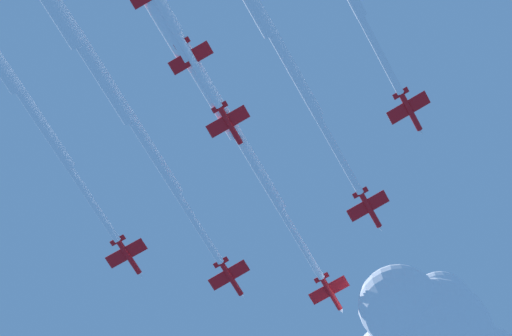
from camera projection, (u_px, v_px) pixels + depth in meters
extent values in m
cylinder|color=red|center=(330.00, 292.00, 193.93)|extent=(9.02, 3.38, 1.20)
cone|color=white|center=(341.00, 311.00, 195.49)|extent=(1.54, 1.42, 1.14)
cylinder|color=black|center=(319.00, 274.00, 192.47)|extent=(0.80, 1.02, 0.90)
ellipsoid|color=black|center=(334.00, 298.00, 194.99)|extent=(2.04, 1.26, 0.75)
cube|color=red|center=(329.00, 290.00, 193.72)|extent=(4.68, 8.78, 0.93)
cube|color=white|center=(313.00, 299.00, 194.11)|extent=(2.40, 1.25, 0.17)
cube|color=white|center=(345.00, 281.00, 193.47)|extent=(2.40, 1.25, 0.17)
cube|color=red|center=(322.00, 278.00, 192.77)|extent=(1.85, 3.37, 0.40)
cube|color=white|center=(321.00, 276.00, 193.67)|extent=(1.43, 0.63, 1.90)
cylinder|color=white|center=(298.00, 239.00, 189.66)|extent=(20.05, 6.48, 1.53)
cylinder|color=white|center=(257.00, 167.00, 184.19)|extent=(20.24, 7.22, 2.29)
cylinder|color=white|center=(210.00, 92.00, 178.79)|extent=(20.43, 7.96, 3.05)
cylinder|color=white|center=(160.00, 13.00, 173.39)|extent=(20.62, 8.70, 3.81)
cylinder|color=red|center=(230.00, 277.00, 189.84)|extent=(9.03, 3.44, 1.25)
cone|color=white|center=(242.00, 296.00, 191.39)|extent=(1.55, 1.47, 1.19)
cylinder|color=black|center=(219.00, 259.00, 188.37)|extent=(0.81, 1.06, 0.94)
ellipsoid|color=black|center=(235.00, 284.00, 190.89)|extent=(2.05, 1.30, 0.78)
cube|color=red|center=(229.00, 275.00, 189.62)|extent=(4.68, 8.74, 1.38)
cube|color=white|center=(212.00, 284.00, 189.81)|extent=(2.40, 1.26, 0.20)
cube|color=white|center=(245.00, 265.00, 189.57)|extent=(2.40, 1.26, 0.20)
cube|color=red|center=(221.00, 262.00, 188.67)|extent=(1.85, 3.35, 0.57)
cube|color=white|center=(220.00, 261.00, 189.57)|extent=(1.46, 0.73, 1.90)
cylinder|color=white|center=(196.00, 223.00, 185.64)|extent=(19.43, 6.42, 1.59)
cylinder|color=white|center=(153.00, 152.00, 180.36)|extent=(19.63, 7.19, 2.39)
cylinder|color=white|center=(103.00, 77.00, 175.10)|extent=(19.83, 7.96, 3.18)
cylinder|color=red|center=(369.00, 208.00, 184.52)|extent=(9.03, 3.40, 1.23)
cone|color=white|center=(381.00, 229.00, 186.08)|extent=(1.55, 1.45, 1.17)
cylinder|color=black|center=(358.00, 189.00, 183.06)|extent=(0.81, 1.04, 0.92)
ellipsoid|color=black|center=(373.00, 215.00, 185.58)|extent=(2.05, 1.28, 0.77)
cube|color=red|center=(368.00, 206.00, 184.31)|extent=(4.67, 8.76, 1.17)
cube|color=white|center=(351.00, 216.00, 184.59)|extent=(2.40, 1.25, 0.19)
cube|color=white|center=(385.00, 196.00, 184.16)|extent=(2.40, 1.25, 0.19)
cube|color=red|center=(360.00, 193.00, 183.36)|extent=(1.85, 3.36, 0.49)
cube|color=white|center=(359.00, 191.00, 184.26)|extent=(1.44, 0.69, 1.90)
cylinder|color=white|center=(336.00, 149.00, 180.19)|extent=(20.47, 6.60, 1.56)
cylinder|color=white|center=(293.00, 69.00, 174.63)|extent=(20.66, 7.36, 2.34)
cylinder|color=red|center=(128.00, 255.00, 188.33)|extent=(9.01, 3.43, 1.20)
cone|color=white|center=(141.00, 275.00, 189.89)|extent=(1.55, 1.43, 1.14)
cylinder|color=black|center=(115.00, 236.00, 186.86)|extent=(0.81, 1.02, 0.90)
ellipsoid|color=black|center=(133.00, 262.00, 189.38)|extent=(2.05, 1.27, 0.75)
cube|color=red|center=(126.00, 253.00, 188.11)|extent=(4.73, 8.79, 0.91)
cube|color=white|center=(110.00, 262.00, 188.50)|extent=(2.40, 1.26, 0.16)
cube|color=white|center=(143.00, 244.00, 187.86)|extent=(2.40, 1.26, 0.16)
cube|color=red|center=(118.00, 240.00, 187.16)|extent=(1.87, 3.37, 0.39)
cube|color=white|center=(118.00, 238.00, 188.06)|extent=(1.43, 0.64, 1.90)
cylinder|color=white|center=(90.00, 199.00, 184.03)|extent=(20.09, 6.62, 1.52)
cylinder|color=white|center=(42.00, 123.00, 178.53)|extent=(20.28, 7.36, 2.28)
cylinder|color=red|center=(410.00, 110.00, 178.16)|extent=(9.03, 3.42, 1.25)
cone|color=white|center=(421.00, 132.00, 179.72)|extent=(1.55, 1.47, 1.19)
cylinder|color=black|center=(398.00, 89.00, 176.70)|extent=(0.81, 1.06, 0.94)
ellipsoid|color=black|center=(413.00, 118.00, 179.22)|extent=(2.05, 1.29, 0.79)
cube|color=red|center=(408.00, 108.00, 177.95)|extent=(4.66, 8.74, 1.39)
cube|color=white|center=(391.00, 118.00, 178.14)|extent=(2.40, 1.25, 0.20)
cube|color=white|center=(426.00, 97.00, 177.89)|extent=(2.40, 1.25, 0.20)
cube|color=red|center=(401.00, 93.00, 177.00)|extent=(1.85, 3.35, 0.57)
cube|color=white|center=(399.00, 92.00, 177.90)|extent=(1.46, 0.73, 1.90)
cylinder|color=white|center=(378.00, 50.00, 174.05)|extent=(18.92, 6.23, 1.59)
cylinder|color=red|center=(229.00, 124.00, 179.27)|extent=(9.02, 3.54, 1.25)
cone|color=white|center=(242.00, 146.00, 180.84)|extent=(1.56, 1.48, 1.19)
cylinder|color=black|center=(217.00, 103.00, 177.80)|extent=(0.82, 1.06, 0.94)
ellipsoid|color=black|center=(234.00, 132.00, 180.33)|extent=(2.06, 1.32, 0.78)
cube|color=red|center=(228.00, 121.00, 179.06)|extent=(4.77, 8.75, 1.36)
cube|color=white|center=(210.00, 131.00, 179.24)|extent=(2.40, 1.28, 0.20)
cube|color=white|center=(245.00, 111.00, 179.01)|extent=(2.40, 1.28, 0.20)
cube|color=red|center=(220.00, 107.00, 178.10)|extent=(1.89, 3.36, 0.56)
cube|color=white|center=(219.00, 106.00, 179.00)|extent=(1.45, 0.75, 1.90)
cylinder|color=white|center=(195.00, 65.00, 175.18)|extent=(18.44, 6.38, 1.59)
cylinder|color=red|center=(192.00, 60.00, 175.15)|extent=(9.02, 3.46, 1.23)
cone|color=white|center=(206.00, 83.00, 176.71)|extent=(1.55, 1.46, 1.17)
cylinder|color=black|center=(179.00, 38.00, 173.69)|extent=(0.81, 1.05, 0.93)
ellipsoid|color=black|center=(197.00, 69.00, 176.21)|extent=(2.05, 1.29, 0.77)
cube|color=red|center=(191.00, 58.00, 174.94)|extent=(4.71, 8.76, 1.24)
cube|color=white|center=(173.00, 68.00, 175.19)|extent=(2.40, 1.26, 0.19)
cube|color=white|center=(209.00, 47.00, 174.83)|extent=(2.40, 1.26, 0.19)
cube|color=red|center=(182.00, 43.00, 173.99)|extent=(1.87, 3.36, 0.52)
cube|color=white|center=(182.00, 42.00, 174.89)|extent=(1.45, 0.71, 1.90)
cone|color=white|center=(167.00, 18.00, 172.19)|extent=(1.55, 1.45, 1.17)
ellipsoid|color=black|center=(159.00, 3.00, 171.69)|extent=(2.05, 1.28, 0.77)
cube|color=white|center=(133.00, 2.00, 170.69)|extent=(2.40, 1.26, 0.19)
sphere|color=white|center=(435.00, 336.00, 188.46)|extent=(23.49, 23.49, 23.49)
sphere|color=white|center=(399.00, 305.00, 186.86)|extent=(16.45, 16.45, 16.45)
sphere|color=white|center=(441.00, 302.00, 194.16)|extent=(12.92, 12.92, 12.92)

